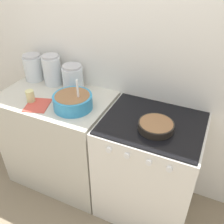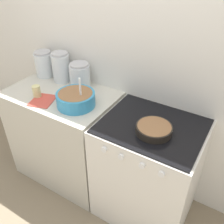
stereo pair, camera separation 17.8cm
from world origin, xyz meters
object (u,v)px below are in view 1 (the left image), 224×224
at_px(storage_jar_left, 34,69).
at_px(storage_jar_middle, 52,72).
at_px(baking_pan, 156,126).
at_px(storage_jar_right, 73,79).
at_px(stove, 148,168).
at_px(tin_can, 30,96).
at_px(mixing_bowl, 73,101).

xyz_separation_m(storage_jar_left, storage_jar_middle, (0.21, 0.00, 0.01)).
xyz_separation_m(baking_pan, storage_jar_middle, (-1.02, 0.26, 0.09)).
relative_size(baking_pan, storage_jar_left, 1.03).
relative_size(baking_pan, storage_jar_right, 1.15).
bearing_deg(baking_pan, stove, 118.43).
height_order(storage_jar_right, tin_can, storage_jar_right).
relative_size(stove, tin_can, 9.24).
bearing_deg(storage_jar_middle, stove, -11.20).
bearing_deg(stove, storage_jar_left, 170.72).
bearing_deg(storage_jar_left, storage_jar_middle, 0.00).
height_order(mixing_bowl, tin_can, mixing_bowl).
xyz_separation_m(storage_jar_right, tin_can, (-0.19, -0.33, -0.04)).
relative_size(stove, storage_jar_right, 4.33).
bearing_deg(storage_jar_middle, storage_jar_right, 0.00).
distance_m(mixing_bowl, tin_can, 0.36).
bearing_deg(baking_pan, tin_can, -176.09).
height_order(mixing_bowl, storage_jar_left, mixing_bowl).
xyz_separation_m(stove, mixing_bowl, (-0.61, -0.07, 0.52)).
bearing_deg(mixing_bowl, storage_jar_right, 121.16).
bearing_deg(storage_jar_middle, mixing_bowl, -35.83).
height_order(storage_jar_middle, storage_jar_right, storage_jar_middle).
xyz_separation_m(storage_jar_left, tin_can, (0.23, -0.33, -0.05)).
height_order(storage_jar_middle, tin_can, storage_jar_middle).
bearing_deg(tin_can, storage_jar_left, 124.10).
height_order(baking_pan, tin_can, tin_can).
xyz_separation_m(mixing_bowl, storage_jar_middle, (-0.37, 0.27, 0.05)).
bearing_deg(storage_jar_left, mixing_bowl, -24.79).
height_order(stove, storage_jar_left, storage_jar_left).
xyz_separation_m(storage_jar_left, storage_jar_right, (0.42, 0.00, -0.01)).
relative_size(storage_jar_middle, storage_jar_right, 1.25).
bearing_deg(storage_jar_middle, tin_can, -87.02).
relative_size(stove, baking_pan, 3.78).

